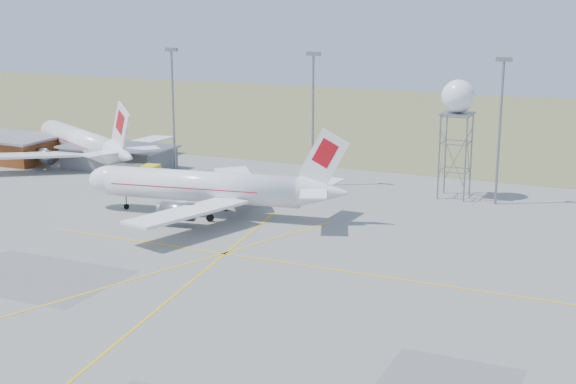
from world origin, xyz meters
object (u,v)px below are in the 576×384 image
at_px(airliner_far, 83,143).
at_px(airliner_main, 207,187).
at_px(radar_tower, 456,132).
at_px(fire_truck, 134,176).

bearing_deg(airliner_far, airliner_main, -178.92).
bearing_deg(airliner_main, airliner_far, -37.80).
height_order(radar_tower, fire_truck, radar_tower).
distance_m(radar_tower, fire_truck, 49.06).
bearing_deg(radar_tower, airliner_main, -139.62).
relative_size(radar_tower, fire_truck, 1.90).
distance_m(airliner_far, radar_tower, 64.32).
xyz_separation_m(radar_tower, fire_truck, (-46.54, -13.36, -7.93)).
bearing_deg(fire_truck, airliner_main, -35.68).
bearing_deg(radar_tower, fire_truck, -163.98).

